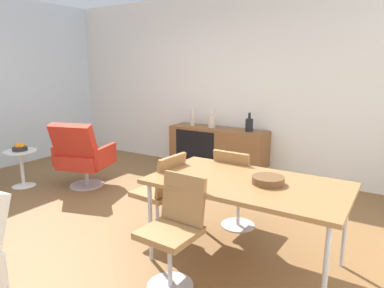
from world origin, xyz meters
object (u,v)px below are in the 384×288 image
at_px(fruit_bowl, 20,148).
at_px(dining_chair_near_window, 162,192).
at_px(dining_table, 247,186).
at_px(dining_chair_front_left, 174,227).
at_px(wooden_bowl_on_table, 268,180).
at_px(dining_chair_back_left, 236,185).
at_px(sideboard, 217,145).
at_px(vase_sculptural_dark, 212,121).
at_px(side_table_round, 22,164).
at_px(vase_ceramic_small, 249,125).
at_px(vase_cobalt, 193,117).
at_px(lounge_chair_red, 82,155).

bearing_deg(fruit_bowl, dining_chair_near_window, -3.28).
xyz_separation_m(dining_table, dining_chair_front_left, (-0.35, -0.56, -0.23)).
distance_m(wooden_bowl_on_table, dining_chair_back_left, 0.80).
xyz_separation_m(dining_chair_back_left, dining_chair_front_left, (0.00, -1.12, 0.00)).
distance_m(dining_table, fruit_bowl, 3.49).
bearing_deg(sideboard, dining_table, -56.75).
bearing_deg(wooden_bowl_on_table, dining_table, -170.38).
bearing_deg(vase_sculptural_dark, dining_chair_near_window, -72.97).
bearing_deg(dining_chair_near_window, dining_chair_back_left, 46.33).
bearing_deg(dining_chair_front_left, sideboard, 111.81).
height_order(dining_chair_back_left, side_table_round, dining_chair_back_left).
bearing_deg(vase_ceramic_small, dining_table, -67.34).
xyz_separation_m(vase_cobalt, dining_chair_back_left, (1.58, -1.68, -0.39)).
height_order(sideboard, wooden_bowl_on_table, wooden_bowl_on_table).
relative_size(vase_ceramic_small, lounge_chair_red, 0.30).
relative_size(vase_cobalt, side_table_round, 0.53).
bearing_deg(sideboard, lounge_chair_red, -126.94).
distance_m(dining_table, lounge_chair_red, 2.78).
distance_m(dining_chair_back_left, dining_chair_front_left, 1.12).
height_order(dining_table, dining_chair_front_left, dining_chair_front_left).
bearing_deg(sideboard, vase_cobalt, 179.77).
bearing_deg(vase_cobalt, vase_ceramic_small, 0.00).
distance_m(wooden_bowl_on_table, lounge_chair_red, 2.94).
bearing_deg(wooden_bowl_on_table, lounge_chair_red, 169.24).
height_order(vase_cobalt, dining_table, vase_cobalt).
xyz_separation_m(vase_cobalt, dining_table, (1.94, -2.24, -0.16)).
bearing_deg(sideboard, vase_sculptural_dark, 179.02).
bearing_deg(dining_chair_back_left, dining_table, -57.81).
height_order(vase_ceramic_small, side_table_round, vase_ceramic_small).
bearing_deg(dining_chair_front_left, side_table_round, 167.33).
bearing_deg(lounge_chair_red, vase_sculptural_dark, 55.60).
bearing_deg(sideboard, vase_ceramic_small, 0.20).
relative_size(dining_chair_near_window, dining_chair_back_left, 1.00).
bearing_deg(dining_chair_near_window, dining_chair_front_left, -45.71).
relative_size(sideboard, dining_chair_near_window, 1.87).
distance_m(vase_sculptural_dark, vase_ceramic_small, 0.64).
relative_size(dining_chair_back_left, fruit_bowl, 4.28).
height_order(vase_sculptural_dark, fruit_bowl, vase_sculptural_dark).
height_order(dining_chair_back_left, lounge_chair_red, lounge_chair_red).
relative_size(vase_ceramic_small, dining_table, 0.18).
xyz_separation_m(vase_sculptural_dark, dining_table, (1.58, -2.24, -0.12)).
height_order(dining_table, side_table_round, dining_table).
height_order(dining_chair_back_left, dining_chair_front_left, same).
height_order(sideboard, vase_cobalt, vase_cobalt).
bearing_deg(dining_chair_near_window, dining_table, 0.25).
relative_size(vase_cobalt, dining_table, 0.17).
distance_m(vase_ceramic_small, dining_table, 2.43).
relative_size(lounge_chair_red, side_table_round, 1.82).
xyz_separation_m(lounge_chair_red, side_table_round, (-0.77, -0.43, -0.15)).
xyz_separation_m(wooden_bowl_on_table, dining_chair_back_left, (-0.52, 0.53, -0.30)).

